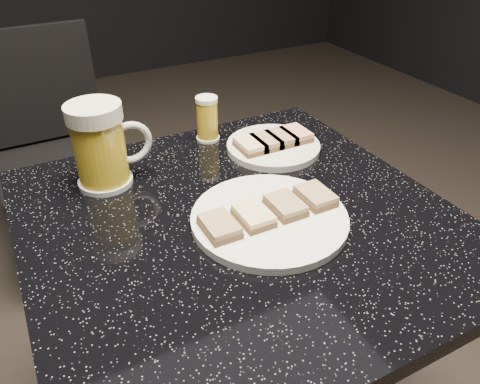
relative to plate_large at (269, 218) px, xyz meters
name	(u,v)px	position (x,y,z in m)	size (l,w,h in m)	color
plate_large	(269,218)	(0.00, 0.00, 0.00)	(0.26, 0.26, 0.01)	white
plate_small	(273,147)	(0.14, 0.22, 0.00)	(0.20, 0.20, 0.01)	silver
table	(240,315)	(-0.04, 0.04, -0.25)	(0.70, 0.70, 0.75)	black
beer_mug	(101,145)	(-0.21, 0.25, 0.07)	(0.15, 0.10, 0.16)	silver
beer_tumbler	(207,119)	(0.04, 0.33, 0.04)	(0.05, 0.05, 0.10)	silver
chair	(54,146)	(-0.24, 0.98, -0.26)	(0.38, 0.38, 0.86)	black
canapes_on_plate_large	(270,210)	(0.00, 0.00, 0.02)	(0.23, 0.07, 0.02)	#4C3521
canapes_on_plate_small	(274,140)	(0.14, 0.22, 0.02)	(0.16, 0.07, 0.02)	#4C3521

